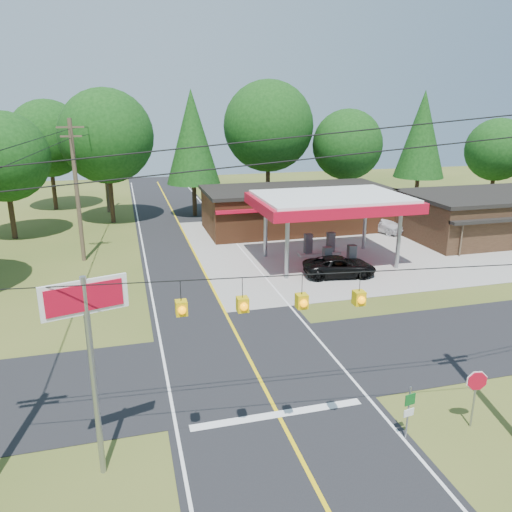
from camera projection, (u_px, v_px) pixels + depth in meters
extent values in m
plane|color=#40501C|center=(253.00, 367.00, 21.60)|extent=(120.00, 120.00, 0.00)
cube|color=black|center=(253.00, 367.00, 21.59)|extent=(8.00, 120.00, 0.02)
cube|color=black|center=(253.00, 367.00, 21.59)|extent=(70.00, 7.00, 0.02)
cube|color=yellow|center=(253.00, 366.00, 21.59)|extent=(0.15, 110.00, 0.00)
cylinder|color=gray|center=(287.00, 247.00, 31.91)|extent=(0.28, 0.28, 4.20)
cylinder|color=gray|center=(266.00, 229.00, 36.53)|extent=(0.28, 0.28, 4.20)
cylinder|color=gray|center=(399.00, 239.00, 33.89)|extent=(0.28, 0.28, 4.20)
cylinder|color=gray|center=(365.00, 223.00, 38.51)|extent=(0.28, 0.28, 4.20)
cube|color=#B40922|center=(331.00, 202.00, 34.55)|extent=(10.60, 7.40, 0.70)
cube|color=white|center=(331.00, 197.00, 34.43)|extent=(10.00, 7.00, 0.25)
cube|color=#9E9B93|center=(339.00, 268.00, 34.13)|extent=(3.20, 0.90, 0.22)
cube|color=#3F3F44|center=(327.00, 258.00, 33.66)|extent=(0.55, 0.45, 1.50)
cube|color=#3F3F44|center=(352.00, 256.00, 34.11)|extent=(0.55, 0.45, 1.50)
cube|color=#9E9B93|center=(319.00, 253.00, 37.45)|extent=(3.20, 0.90, 0.22)
cube|color=#3F3F44|center=(308.00, 244.00, 36.99)|extent=(0.55, 0.45, 1.50)
cube|color=#3F3F44|center=(331.00, 242.00, 37.43)|extent=(0.55, 0.45, 1.50)
cube|color=brown|center=(296.00, 210.00, 44.80)|extent=(16.00, 7.00, 3.50)
cube|color=black|center=(296.00, 189.00, 44.24)|extent=(16.40, 7.40, 0.30)
cube|color=#B40922|center=(311.00, 207.00, 41.19)|extent=(16.00, 0.50, 0.25)
cylinder|color=#473828|center=(77.00, 192.00, 34.77)|extent=(0.30, 0.30, 10.00)
cube|color=#473828|center=(70.00, 127.00, 33.48)|extent=(1.80, 0.12, 0.12)
cube|color=#473828|center=(71.00, 136.00, 33.66)|extent=(1.40, 0.12, 0.12)
cylinder|color=#473828|center=(105.00, 166.00, 50.92)|extent=(0.30, 0.30, 9.50)
cube|color=gold|center=(181.00, 308.00, 13.84)|extent=(0.32, 0.32, 0.42)
cube|color=gold|center=(243.00, 304.00, 14.08)|extent=(0.32, 0.32, 0.42)
cube|color=gold|center=(302.00, 301.00, 14.31)|extent=(0.32, 0.32, 0.42)
cube|color=gold|center=(359.00, 298.00, 14.55)|extent=(0.32, 0.32, 0.42)
cylinder|color=#332316|center=(12.00, 215.00, 41.56)|extent=(0.44, 0.44, 3.96)
sphere|color=#0F340E|center=(3.00, 157.00, 40.14)|extent=(7.26, 7.26, 7.26)
cylinder|color=#332316|center=(112.00, 198.00, 47.13)|extent=(0.44, 0.44, 4.68)
sphere|color=#0F340E|center=(106.00, 136.00, 45.45)|extent=(8.58, 8.58, 8.58)
cylinder|color=#332316|center=(194.00, 194.00, 50.08)|extent=(0.44, 0.44, 4.32)
cone|color=#0F340E|center=(192.00, 137.00, 48.43)|extent=(5.28, 5.28, 9.00)
cylinder|color=#332316|center=(268.00, 186.00, 52.88)|extent=(0.44, 0.44, 5.04)
sphere|color=#0F340E|center=(268.00, 126.00, 51.07)|extent=(9.24, 9.24, 9.24)
cylinder|color=#332316|center=(345.00, 191.00, 53.17)|extent=(0.44, 0.44, 3.96)
sphere|color=#0F340E|center=(347.00, 145.00, 51.75)|extent=(7.26, 7.26, 7.26)
cylinder|color=#332316|center=(417.00, 188.00, 54.17)|extent=(0.44, 0.44, 4.32)
cone|color=#0F340E|center=(422.00, 134.00, 52.52)|extent=(5.28, 5.28, 9.00)
cylinder|color=#332316|center=(491.00, 191.00, 54.41)|extent=(0.44, 0.44, 3.60)
sphere|color=#0F340E|center=(497.00, 150.00, 53.12)|extent=(6.60, 6.60, 6.60)
cylinder|color=#332316|center=(54.00, 189.00, 53.09)|extent=(0.44, 0.44, 4.32)
sphere|color=#0F340E|center=(48.00, 139.00, 51.54)|extent=(7.92, 7.92, 7.92)
imported|color=black|center=(340.00, 267.00, 32.74)|extent=(5.39, 5.39, 1.32)
imported|color=silver|center=(381.00, 223.00, 44.16)|extent=(6.02, 6.02, 1.55)
cylinder|color=gray|center=(94.00, 380.00, 14.53)|extent=(0.18, 0.18, 6.42)
cube|color=white|center=(85.00, 297.00, 13.76)|extent=(2.32, 0.72, 1.01)
cube|color=#B40922|center=(85.00, 298.00, 13.72)|extent=(2.04, 0.62, 0.78)
cylinder|color=gray|center=(474.00, 400.00, 17.32)|extent=(0.07, 0.07, 2.12)
cylinder|color=gray|center=(408.00, 413.00, 16.70)|extent=(0.06, 0.06, 2.00)
cube|color=#0C591E|center=(410.00, 400.00, 16.51)|extent=(0.41, 0.10, 0.41)
cube|color=white|center=(409.00, 413.00, 16.65)|extent=(0.41, 0.10, 0.27)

